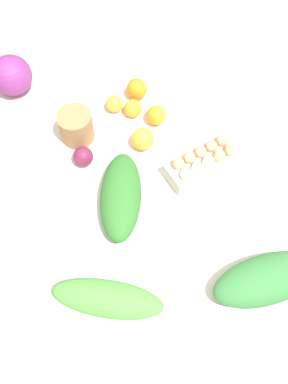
{
  "coord_description": "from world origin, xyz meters",
  "views": [
    {
      "loc": [
        0.66,
        -0.18,
        2.03
      ],
      "look_at": [
        0.0,
        0.0,
        0.75
      ],
      "focal_mm": 40.0,
      "sensor_mm": 36.0,
      "label": 1
    }
  ],
  "objects_px": {
    "orange_4": "(133,108)",
    "greens_bunch_beet_tops": "(107,299)",
    "egg_carton": "(203,161)",
    "greens_bunch_chard": "(121,196)",
    "orange_0": "(156,115)",
    "cabbage_purple": "(12,75)",
    "greens_bunch_kale": "(268,279)",
    "orange_2": "(143,139)",
    "beet_root": "(83,156)",
    "paper_bag": "(76,127)",
    "orange_3": "(114,104)",
    "orange_1": "(137,89)"
  },
  "relations": [
    {
      "from": "paper_bag",
      "to": "orange_4",
      "type": "distance_m",
      "value": 0.23
    },
    {
      "from": "paper_bag",
      "to": "greens_bunch_chard",
      "type": "xyz_separation_m",
      "value": [
        0.31,
        0.09,
        -0.01
      ]
    },
    {
      "from": "egg_carton",
      "to": "beet_root",
      "type": "bearing_deg",
      "value": 145.38
    },
    {
      "from": "greens_bunch_beet_tops",
      "to": "orange_3",
      "type": "height_order",
      "value": "greens_bunch_beet_tops"
    },
    {
      "from": "egg_carton",
      "to": "greens_bunch_beet_tops",
      "type": "height_order",
      "value": "egg_carton"
    },
    {
      "from": "orange_4",
      "to": "beet_root",
      "type": "bearing_deg",
      "value": -54.15
    },
    {
      "from": "beet_root",
      "to": "orange_2",
      "type": "xyz_separation_m",
      "value": [
        -0.01,
        0.22,
        0.01
      ]
    },
    {
      "from": "egg_carton",
      "to": "orange_4",
      "type": "height_order",
      "value": "egg_carton"
    },
    {
      "from": "cabbage_purple",
      "to": "orange_4",
      "type": "relative_size",
      "value": 2.25
    },
    {
      "from": "greens_bunch_beet_tops",
      "to": "orange_0",
      "type": "distance_m",
      "value": 0.7
    },
    {
      "from": "greens_bunch_kale",
      "to": "greens_bunch_beet_tops",
      "type": "xyz_separation_m",
      "value": [
        -0.07,
        -0.48,
        -0.01
      ]
    },
    {
      "from": "orange_4",
      "to": "greens_bunch_kale",
      "type": "bearing_deg",
      "value": 16.57
    },
    {
      "from": "greens_bunch_beet_tops",
      "to": "orange_4",
      "type": "distance_m",
      "value": 0.72
    },
    {
      "from": "paper_bag",
      "to": "beet_root",
      "type": "relative_size",
      "value": 1.7
    },
    {
      "from": "orange_2",
      "to": "orange_4",
      "type": "height_order",
      "value": "orange_2"
    },
    {
      "from": "greens_bunch_chard",
      "to": "orange_4",
      "type": "relative_size",
      "value": 4.81
    },
    {
      "from": "paper_bag",
      "to": "orange_4",
      "type": "height_order",
      "value": "paper_bag"
    },
    {
      "from": "greens_bunch_chard",
      "to": "greens_bunch_beet_tops",
      "type": "height_order",
      "value": "greens_bunch_chard"
    },
    {
      "from": "orange_4",
      "to": "orange_3",
      "type": "bearing_deg",
      "value": -122.98
    },
    {
      "from": "egg_carton",
      "to": "orange_0",
      "type": "height_order",
      "value": "egg_carton"
    },
    {
      "from": "greens_bunch_kale",
      "to": "beet_root",
      "type": "distance_m",
      "value": 0.74
    },
    {
      "from": "egg_carton",
      "to": "greens_bunch_chard",
      "type": "height_order",
      "value": "greens_bunch_chard"
    },
    {
      "from": "orange_3",
      "to": "beet_root",
      "type": "bearing_deg",
      "value": -38.55
    },
    {
      "from": "orange_2",
      "to": "greens_bunch_chard",
      "type": "bearing_deg",
      "value": -32.55
    },
    {
      "from": "cabbage_purple",
      "to": "greens_bunch_beet_tops",
      "type": "bearing_deg",
      "value": 9.75
    },
    {
      "from": "greens_bunch_beet_tops",
      "to": "cabbage_purple",
      "type": "bearing_deg",
      "value": -170.25
    },
    {
      "from": "beet_root",
      "to": "orange_2",
      "type": "bearing_deg",
      "value": 93.31
    },
    {
      "from": "cabbage_purple",
      "to": "beet_root",
      "type": "height_order",
      "value": "cabbage_purple"
    },
    {
      "from": "greens_bunch_beet_tops",
      "to": "orange_1",
      "type": "height_order",
      "value": "same"
    },
    {
      "from": "orange_4",
      "to": "greens_bunch_beet_tops",
      "type": "bearing_deg",
      "value": -20.77
    },
    {
      "from": "egg_carton",
      "to": "greens_bunch_beet_tops",
      "type": "relative_size",
      "value": 0.85
    },
    {
      "from": "greens_bunch_kale",
      "to": "orange_3",
      "type": "height_order",
      "value": "greens_bunch_kale"
    },
    {
      "from": "paper_bag",
      "to": "orange_4",
      "type": "xyz_separation_m",
      "value": [
        -0.05,
        0.22,
        -0.03
      ]
    },
    {
      "from": "orange_0",
      "to": "orange_4",
      "type": "relative_size",
      "value": 1.07
    },
    {
      "from": "paper_bag",
      "to": "greens_bunch_kale",
      "type": "distance_m",
      "value": 0.83
    },
    {
      "from": "beet_root",
      "to": "orange_0",
      "type": "relative_size",
      "value": 0.98
    },
    {
      "from": "greens_bunch_kale",
      "to": "orange_2",
      "type": "relative_size",
      "value": 4.2
    },
    {
      "from": "cabbage_purple",
      "to": "greens_bunch_kale",
      "type": "xyz_separation_m",
      "value": [
        0.99,
        0.64,
        -0.03
      ]
    },
    {
      "from": "orange_0",
      "to": "orange_1",
      "type": "xyz_separation_m",
      "value": [
        -0.14,
        -0.04,
        0.0
      ]
    },
    {
      "from": "greens_bunch_beet_tops",
      "to": "orange_4",
      "type": "height_order",
      "value": "greens_bunch_beet_tops"
    },
    {
      "from": "greens_bunch_chard",
      "to": "orange_0",
      "type": "relative_size",
      "value": 4.48
    },
    {
      "from": "orange_2",
      "to": "greens_bunch_beet_tops",
      "type": "bearing_deg",
      "value": -25.73
    },
    {
      "from": "paper_bag",
      "to": "greens_bunch_beet_tops",
      "type": "height_order",
      "value": "paper_bag"
    },
    {
      "from": "greens_bunch_kale",
      "to": "orange_1",
      "type": "height_order",
      "value": "greens_bunch_kale"
    },
    {
      "from": "greens_bunch_kale",
      "to": "orange_0",
      "type": "distance_m",
      "value": 0.71
    },
    {
      "from": "paper_bag",
      "to": "orange_2",
      "type": "distance_m",
      "value": 0.24
    },
    {
      "from": "beet_root",
      "to": "orange_0",
      "type": "distance_m",
      "value": 0.32
    },
    {
      "from": "greens_bunch_kale",
      "to": "paper_bag",
      "type": "bearing_deg",
      "value": -147.55
    },
    {
      "from": "egg_carton",
      "to": "orange_2",
      "type": "bearing_deg",
      "value": 124.31
    },
    {
      "from": "beet_root",
      "to": "greens_bunch_kale",
      "type": "bearing_deg",
      "value": 37.39
    }
  ]
}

